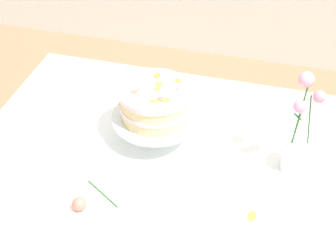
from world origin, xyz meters
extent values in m
cube|color=white|center=(0.00, 0.00, 0.72)|extent=(1.40, 1.00, 0.03)
cylinder|color=brown|center=(-0.60, 0.40, 0.35)|extent=(0.06, 0.06, 0.71)
cube|color=white|center=(-0.10, 0.09, 0.74)|extent=(0.38, 0.38, 0.00)
cylinder|color=silver|center=(-0.10, 0.09, 0.75)|extent=(0.11, 0.11, 0.01)
cylinder|color=silver|center=(-0.10, 0.09, 0.79)|extent=(0.03, 0.03, 0.07)
cylinder|color=silver|center=(-0.10, 0.09, 0.83)|extent=(0.29, 0.29, 0.01)
cylinder|color=beige|center=(-0.10, 0.09, 0.86)|extent=(0.23, 0.23, 0.04)
cylinder|color=beige|center=(-0.10, 0.09, 0.89)|extent=(0.23, 0.23, 0.01)
cylinder|color=beige|center=(-0.10, 0.09, 0.91)|extent=(0.23, 0.23, 0.04)
cylinder|color=beige|center=(-0.10, 0.09, 0.94)|extent=(0.24, 0.24, 0.02)
ellipsoid|color=#E56B51|center=(-0.16, 0.06, 0.95)|extent=(0.03, 0.03, 0.00)
ellipsoid|color=#E56B51|center=(-0.07, 0.05, 0.95)|extent=(0.03, 0.02, 0.01)
ellipsoid|color=yellow|center=(-0.04, 0.15, 0.95)|extent=(0.04, 0.03, 0.01)
ellipsoid|color=yellow|center=(-0.09, 0.09, 0.95)|extent=(0.03, 0.03, 0.00)
ellipsoid|color=yellow|center=(-0.05, 0.04, 0.95)|extent=(0.03, 0.03, 0.01)
ellipsoid|color=yellow|center=(-0.08, 0.03, 0.95)|extent=(0.03, 0.02, 0.00)
ellipsoid|color=pink|center=(-0.03, 0.12, 0.95)|extent=(0.03, 0.03, 0.01)
ellipsoid|color=orange|center=(-0.11, 0.16, 0.95)|extent=(0.03, 0.04, 0.01)
ellipsoid|color=yellow|center=(-0.09, 0.12, 0.95)|extent=(0.03, 0.02, 0.00)
ellipsoid|color=pink|center=(-0.14, 0.08, 0.95)|extent=(0.04, 0.02, 0.01)
cylinder|color=silver|center=(0.36, 0.07, 0.78)|extent=(0.07, 0.07, 0.08)
cone|color=silver|center=(0.36, 0.07, 0.85)|extent=(0.09, 0.09, 0.06)
cylinder|color=#2D6028|center=(0.38, 0.06, 0.95)|extent=(0.03, 0.01, 0.18)
sphere|color=pink|center=(0.39, 0.06, 1.03)|extent=(0.04, 0.04, 0.04)
cylinder|color=#2D6028|center=(0.35, 0.08, 0.97)|extent=(0.01, 0.02, 0.22)
sphere|color=pink|center=(0.35, 0.08, 1.07)|extent=(0.05, 0.05, 0.05)
ellipsoid|color=#236B2D|center=(0.35, 0.08, 0.94)|extent=(0.04, 0.05, 0.01)
cylinder|color=#2D6028|center=(0.35, 0.06, 0.93)|extent=(0.02, 0.02, 0.14)
sphere|color=pink|center=(0.34, 0.05, 1.00)|extent=(0.04, 0.04, 0.04)
cylinder|color=#2D6028|center=(-0.19, -0.20, 0.74)|extent=(0.13, 0.08, 0.01)
sphere|color=#ED7260|center=(-0.23, -0.27, 0.76)|extent=(0.04, 0.04, 0.04)
ellipsoid|color=yellow|center=(0.26, -0.17, 0.74)|extent=(0.03, 0.05, 0.00)
camera|label=1|loc=(0.25, -1.08, 1.84)|focal=51.10mm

